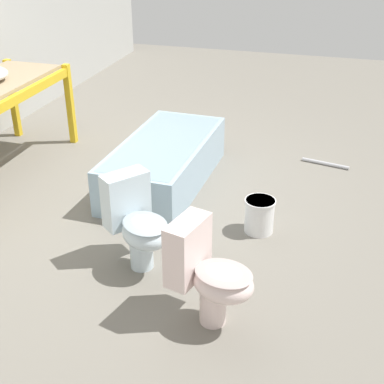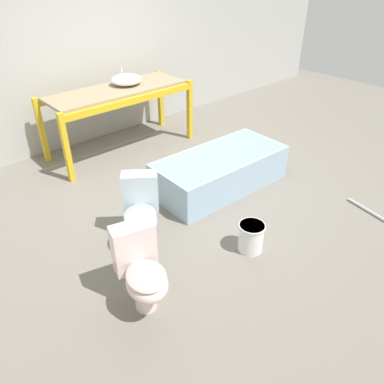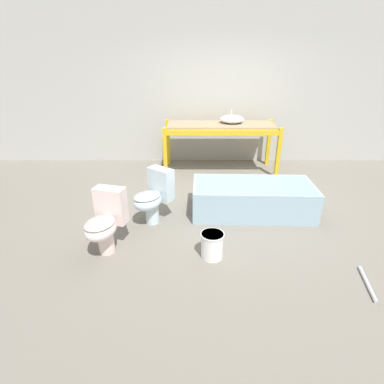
% 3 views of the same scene
% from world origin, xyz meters
% --- Properties ---
extents(ground_plane, '(12.00, 12.00, 0.00)m').
position_xyz_m(ground_plane, '(0.00, 0.00, 0.00)').
color(ground_plane, slate).
extents(warehouse_wall_rear, '(10.80, 0.08, 3.20)m').
position_xyz_m(warehouse_wall_rear, '(0.00, 2.12, 1.60)').
color(warehouse_wall_rear, '#ADADA8').
rests_on(warehouse_wall_rear, ground_plane).
extents(shelving_rack, '(2.13, 0.82, 0.93)m').
position_xyz_m(shelving_rack, '(-0.07, 1.45, 0.80)').
color(shelving_rack, gold).
rests_on(shelving_rack, ground_plane).
extents(sink_basin, '(0.45, 0.43, 0.23)m').
position_xyz_m(sink_basin, '(0.14, 1.51, 1.00)').
color(sink_basin, white).
rests_on(sink_basin, shelving_rack).
extents(bathtub_main, '(1.72, 0.83, 0.44)m').
position_xyz_m(bathtub_main, '(0.26, -0.32, 0.26)').
color(bathtub_main, '#99B7CC').
rests_on(bathtub_main, ground_plane).
extents(toilet_near, '(0.61, 0.65, 0.73)m').
position_xyz_m(toilet_near, '(-1.13, -0.58, 0.39)').
color(toilet_near, silver).
rests_on(toilet_near, ground_plane).
extents(toilet_far, '(0.47, 0.62, 0.73)m').
position_xyz_m(toilet_far, '(-1.59, -1.25, 0.39)').
color(toilet_far, silver).
rests_on(toilet_far, ground_plane).
extents(bucket_white, '(0.26, 0.26, 0.30)m').
position_xyz_m(bucket_white, '(-0.39, -1.39, 0.16)').
color(bucket_white, white).
rests_on(bucket_white, ground_plane).
extents(loose_pipe, '(0.14, 0.51, 0.04)m').
position_xyz_m(loose_pipe, '(1.14, -1.85, 0.02)').
color(loose_pipe, '#B7B7BC').
rests_on(loose_pipe, ground_plane).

